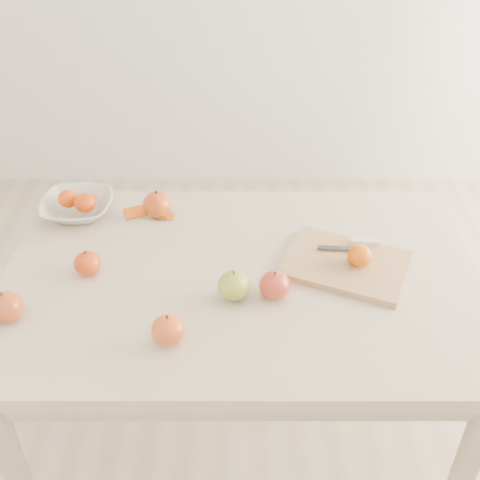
{
  "coord_description": "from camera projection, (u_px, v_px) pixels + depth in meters",
  "views": [
    {
      "loc": [
        0.0,
        -1.18,
        1.72
      ],
      "look_at": [
        0.0,
        0.05,
        0.82
      ],
      "focal_mm": 45.0,
      "sensor_mm": 36.0,
      "label": 1
    }
  ],
  "objects": [
    {
      "name": "ground",
      "position": [
        240.0,
        451.0,
        1.96
      ],
      "size": [
        3.5,
        3.5,
        0.0
      ],
      "primitive_type": "plane",
      "color": "#C6B293",
      "rests_on": "ground"
    },
    {
      "name": "table",
      "position": [
        240.0,
        303.0,
        1.58
      ],
      "size": [
        1.2,
        0.8,
        0.75
      ],
      "color": "beige",
      "rests_on": "ground"
    },
    {
      "name": "cutting_board",
      "position": [
        346.0,
        264.0,
        1.54
      ],
      "size": [
        0.36,
        0.32,
        0.02
      ],
      "primitive_type": "cube",
      "rotation": [
        0.0,
        0.0,
        -0.4
      ],
      "color": "tan",
      "rests_on": "table"
    },
    {
      "name": "board_tangerine",
      "position": [
        360.0,
        255.0,
        1.51
      ],
      "size": [
        0.06,
        0.06,
        0.05
      ],
      "primitive_type": "ellipsoid",
      "color": "#E35308",
      "rests_on": "cutting_board"
    },
    {
      "name": "fruit_bowl",
      "position": [
        77.0,
        207.0,
        1.73
      ],
      "size": [
        0.2,
        0.2,
        0.05
      ],
      "primitive_type": "imported",
      "color": "silver",
      "rests_on": "table"
    },
    {
      "name": "bowl_tangerine_near",
      "position": [
        68.0,
        199.0,
        1.72
      ],
      "size": [
        0.06,
        0.06,
        0.05
      ],
      "primitive_type": "ellipsoid",
      "color": "#D83D07",
      "rests_on": "fruit_bowl"
    },
    {
      "name": "bowl_tangerine_far",
      "position": [
        85.0,
        203.0,
        1.7
      ],
      "size": [
        0.06,
        0.06,
        0.05
      ],
      "primitive_type": "ellipsoid",
      "color": "red",
      "rests_on": "fruit_bowl"
    },
    {
      "name": "orange_peel_a",
      "position": [
        135.0,
        214.0,
        1.74
      ],
      "size": [
        0.07,
        0.06,
        0.01
      ],
      "primitive_type": "cube",
      "rotation": [
        0.21,
        0.0,
        0.39
      ],
      "color": "#D3540E",
      "rests_on": "table"
    },
    {
      "name": "orange_peel_b",
      "position": [
        166.0,
        217.0,
        1.73
      ],
      "size": [
        0.05,
        0.04,
        0.01
      ],
      "primitive_type": "cube",
      "rotation": [
        -0.14,
        0.0,
        -0.09
      ],
      "color": "#C85A0E",
      "rests_on": "table"
    },
    {
      "name": "paring_knife",
      "position": [
        360.0,
        243.0,
        1.59
      ],
      "size": [
        0.17,
        0.05,
        0.01
      ],
      "color": "white",
      "rests_on": "cutting_board"
    },
    {
      "name": "apple_green",
      "position": [
        234.0,
        285.0,
        1.43
      ],
      "size": [
        0.08,
        0.08,
        0.07
      ],
      "primitive_type": "ellipsoid",
      "color": "olive",
      "rests_on": "table"
    },
    {
      "name": "apple_red_b",
      "position": [
        87.0,
        263.0,
        1.51
      ],
      "size": [
        0.07,
        0.07,
        0.06
      ],
      "primitive_type": "ellipsoid",
      "color": "#A21004",
      "rests_on": "table"
    },
    {
      "name": "apple_red_e",
      "position": [
        275.0,
        285.0,
        1.43
      ],
      "size": [
        0.08,
        0.08,
        0.07
      ],
      "primitive_type": "ellipsoid",
      "color": "maroon",
      "rests_on": "table"
    },
    {
      "name": "apple_red_d",
      "position": [
        5.0,
        307.0,
        1.37
      ],
      "size": [
        0.08,
        0.08,
        0.07
      ],
      "primitive_type": "ellipsoid",
      "color": "maroon",
      "rests_on": "table"
    },
    {
      "name": "apple_red_a",
      "position": [
        157.0,
        204.0,
        1.72
      ],
      "size": [
        0.08,
        0.08,
        0.07
      ],
      "primitive_type": "ellipsoid",
      "color": "#A22512",
      "rests_on": "table"
    },
    {
      "name": "apple_red_c",
      "position": [
        168.0,
        330.0,
        1.31
      ],
      "size": [
        0.07,
        0.07,
        0.07
      ],
      "primitive_type": "ellipsoid",
      "color": "#A42316",
      "rests_on": "table"
    }
  ]
}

